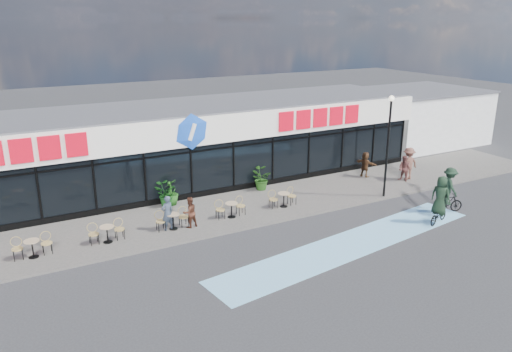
% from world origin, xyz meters
% --- Properties ---
extents(ground, '(120.00, 120.00, 0.00)m').
position_xyz_m(ground, '(0.00, 0.00, 0.00)').
color(ground, '#28282B').
rests_on(ground, ground).
extents(sidewalk, '(44.00, 5.00, 0.10)m').
position_xyz_m(sidewalk, '(0.00, 4.50, 0.05)').
color(sidewalk, '#5A544F').
rests_on(sidewalk, ground).
extents(bike_lane, '(14.17, 4.13, 0.01)m').
position_xyz_m(bike_lane, '(4.00, -1.50, 0.01)').
color(bike_lane, '#73B2DA').
rests_on(bike_lane, ground).
extents(building, '(30.60, 6.57, 4.75)m').
position_xyz_m(building, '(-0.00, 9.93, 2.34)').
color(building, black).
rests_on(building, ground).
extents(neighbour_building, '(9.20, 7.20, 4.11)m').
position_xyz_m(neighbour_building, '(20.50, 11.00, 2.06)').
color(neighbour_building, white).
rests_on(neighbour_building, ground).
extents(lamp_post, '(0.28, 0.28, 5.46)m').
position_xyz_m(lamp_post, '(9.27, 2.30, 3.32)').
color(lamp_post, black).
rests_on(lamp_post, sidewalk).
extents(bistro_set_1, '(1.54, 0.62, 0.90)m').
position_xyz_m(bistro_set_1, '(-8.24, 3.63, 0.56)').
color(bistro_set_1, tan).
rests_on(bistro_set_1, sidewalk).
extents(bistro_set_2, '(1.54, 0.62, 0.90)m').
position_xyz_m(bistro_set_2, '(-5.27, 3.63, 0.56)').
color(bistro_set_2, tan).
rests_on(bistro_set_2, sidewalk).
extents(bistro_set_3, '(1.54, 0.62, 0.90)m').
position_xyz_m(bistro_set_3, '(-2.30, 3.63, 0.56)').
color(bistro_set_3, tan).
rests_on(bistro_set_3, sidewalk).
extents(bistro_set_4, '(1.54, 0.62, 0.90)m').
position_xyz_m(bistro_set_4, '(0.67, 3.63, 0.56)').
color(bistro_set_4, tan).
rests_on(bistro_set_4, sidewalk).
extents(bistro_set_5, '(1.54, 0.62, 0.90)m').
position_xyz_m(bistro_set_5, '(3.64, 3.63, 0.56)').
color(bistro_set_5, tan).
rests_on(bistro_set_5, sidewalk).
extents(potted_plant_left, '(1.07, 1.07, 1.35)m').
position_xyz_m(potted_plant_left, '(-1.30, 6.60, 0.77)').
color(potted_plant_left, '#1A4714').
rests_on(potted_plant_left, sidewalk).
extents(potted_plant_mid, '(1.41, 1.32, 1.25)m').
position_xyz_m(potted_plant_mid, '(-1.64, 6.53, 0.72)').
color(potted_plant_mid, '#134314').
rests_on(potted_plant_mid, sidewalk).
extents(potted_plant_right, '(1.43, 1.48, 1.25)m').
position_xyz_m(potted_plant_right, '(3.89, 6.48, 0.73)').
color(potted_plant_right, '#1E4614').
rests_on(potted_plant_right, sidewalk).
extents(patron_left, '(0.68, 0.54, 1.63)m').
position_xyz_m(patron_left, '(-2.53, 3.58, 0.92)').
color(patron_left, '#2E3949').
rests_on(patron_left, sidewalk).
extents(patron_right, '(0.80, 0.67, 1.47)m').
position_xyz_m(patron_right, '(-1.54, 3.38, 0.83)').
color(patron_right, '#482519').
rests_on(patron_right, sidewalk).
extents(pedestrian_a, '(0.78, 0.89, 1.55)m').
position_xyz_m(pedestrian_a, '(12.11, 3.71, 0.87)').
color(pedestrian_a, '#542E2B').
rests_on(pedestrian_a, sidewalk).
extents(pedestrian_b, '(0.83, 1.50, 1.54)m').
position_xyz_m(pedestrian_b, '(10.67, 5.53, 0.87)').
color(pedestrian_b, '#4B2F1B').
rests_on(pedestrian_b, sidewalk).
extents(pedestrian_c, '(1.29, 0.79, 1.95)m').
position_xyz_m(pedestrian_c, '(12.58, 3.90, 1.07)').
color(pedestrian_c, brown).
rests_on(pedestrian_c, sidewalk).
extents(cyclist_a, '(1.71, 1.06, 2.34)m').
position_xyz_m(cyclist_a, '(9.11, -1.61, 0.98)').
color(cyclist_a, black).
rests_on(cyclist_a, ground).
extents(cyclist_b, '(1.67, 1.38, 2.34)m').
position_xyz_m(cyclist_b, '(10.59, -0.83, 1.11)').
color(cyclist_b, black).
rests_on(cyclist_b, ground).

